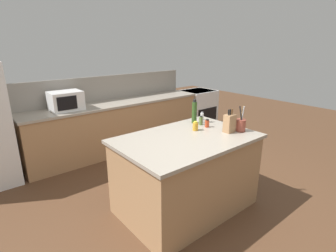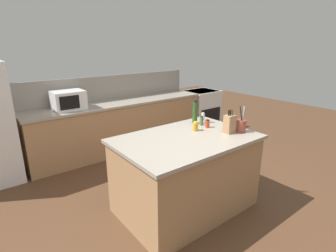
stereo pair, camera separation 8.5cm
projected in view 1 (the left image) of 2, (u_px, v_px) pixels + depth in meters
ground_plane at (185, 206)px, 3.34m from camera, size 14.00×14.00×0.00m
back_counter_run at (119, 126)px, 5.00m from camera, size 3.44×0.66×0.94m
wall_backsplash at (109, 88)px, 5.02m from camera, size 3.40×0.03×0.46m
kitchen_island at (186, 173)px, 3.20m from camera, size 1.63×1.09×0.94m
range_oven at (198, 109)px, 6.29m from camera, size 0.76×0.65×0.92m
microwave at (66, 101)px, 4.25m from camera, size 0.50×0.39×0.31m
knife_block at (230, 123)px, 3.19m from camera, size 0.13×0.10×0.29m
utensil_crock at (241, 125)px, 3.24m from camera, size 0.12×0.12×0.32m
honey_jar at (195, 126)px, 3.28m from camera, size 0.07×0.07×0.12m
spice_jar_paprika at (207, 123)px, 3.40m from camera, size 0.05×0.05×0.11m
olive_oil_bottle at (194, 112)px, 3.55m from camera, size 0.07×0.07×0.33m
spice_jar_oregano at (201, 121)px, 3.49m from camera, size 0.05×0.05×0.12m
salt_shaker at (202, 116)px, 3.71m from camera, size 0.05×0.05×0.12m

